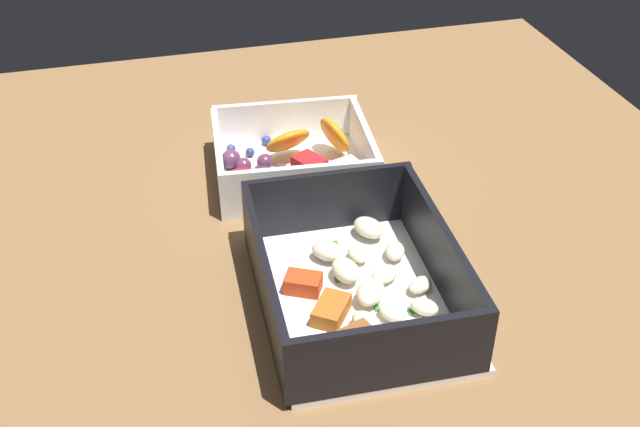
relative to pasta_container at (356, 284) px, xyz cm
name	(u,v)px	position (x,y,z in cm)	size (l,w,h in cm)	color
table_surface	(322,230)	(11.31, -0.36, -2.93)	(80.00, 80.00, 2.00)	brown
pasta_container	(356,284)	(0.00, 0.00, 0.00)	(20.17, 15.43, 6.22)	white
fruit_bowl	(292,161)	(19.24, 0.51, -0.18)	(14.65, 15.99, 5.05)	white
paper_cup_liner	(241,125)	(29.45, 3.73, -1.17)	(4.39, 4.39, 1.54)	white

